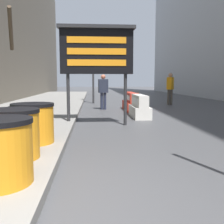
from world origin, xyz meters
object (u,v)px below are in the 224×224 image
(jersey_barrier_red_striped, at_px, (131,103))
(pedestrian_worker, at_px, (170,86))
(message_board, at_px, (97,51))
(traffic_cone_near, at_px, (138,99))
(barrel_drum_middle, at_px, (13,134))
(jersey_barrier_white, at_px, (140,107))
(traffic_light_near_curb, at_px, (93,60))
(pedestrian_passerby, at_px, (103,89))
(barrel_drum_back, at_px, (33,123))

(jersey_barrier_red_striped, distance_m, pedestrian_worker, 4.02)
(message_board, bearing_deg, traffic_cone_near, 68.37)
(barrel_drum_middle, height_order, jersey_barrier_white, barrel_drum_middle)
(message_board, height_order, traffic_light_near_curb, traffic_light_near_curb)
(jersey_barrier_white, xyz_separation_m, pedestrian_passerby, (-1.27, 2.84, 0.62))
(barrel_drum_middle, relative_size, message_board, 0.28)
(traffic_light_near_curb, bearing_deg, jersey_barrier_red_striped, -66.58)
(pedestrian_passerby, bearing_deg, traffic_light_near_curb, 88.18)
(traffic_light_near_curb, bearing_deg, message_board, -89.50)
(barrel_drum_middle, relative_size, traffic_light_near_curb, 0.23)
(traffic_light_near_curb, height_order, pedestrian_passerby, traffic_light_near_curb)
(barrel_drum_middle, bearing_deg, pedestrian_passerby, 77.95)
(traffic_light_near_curb, height_order, pedestrian_worker, traffic_light_near_curb)
(barrel_drum_back, relative_size, jersey_barrier_red_striped, 0.40)
(jersey_barrier_white, distance_m, traffic_cone_near, 4.21)
(jersey_barrier_white, bearing_deg, pedestrian_passerby, 114.09)
(message_board, bearing_deg, jersey_barrier_red_striped, 67.78)
(traffic_light_near_curb, relative_size, pedestrian_passerby, 2.17)
(traffic_light_near_curb, relative_size, pedestrian_worker, 1.99)
(traffic_cone_near, distance_m, pedestrian_passerby, 2.43)
(message_board, distance_m, traffic_light_near_curb, 8.06)
(barrel_drum_back, bearing_deg, jersey_barrier_red_striped, 66.50)
(traffic_cone_near, bearing_deg, traffic_light_near_curb, 138.30)
(jersey_barrier_white, bearing_deg, barrel_drum_back, -123.22)
(traffic_light_near_curb, bearing_deg, pedestrian_passerby, -82.44)
(pedestrian_worker, bearing_deg, traffic_cone_near, 149.87)
(jersey_barrier_red_striped, distance_m, traffic_light_near_curb, 4.92)
(barrel_drum_middle, xyz_separation_m, pedestrian_passerby, (1.81, 8.47, 0.45))
(traffic_cone_near, bearing_deg, message_board, -111.63)
(jersey_barrier_red_striped, relative_size, pedestrian_worker, 1.14)
(pedestrian_worker, bearing_deg, barrel_drum_middle, -174.52)
(traffic_cone_near, height_order, traffic_light_near_curb, traffic_light_near_curb)
(barrel_drum_back, bearing_deg, jersey_barrier_white, 56.78)
(barrel_drum_back, relative_size, traffic_light_near_curb, 0.23)
(barrel_drum_middle, height_order, jersey_barrier_red_striped, barrel_drum_middle)
(pedestrian_worker, bearing_deg, traffic_light_near_curb, 109.49)
(pedestrian_worker, height_order, pedestrian_passerby, pedestrian_worker)
(jersey_barrier_white, height_order, traffic_light_near_curb, traffic_light_near_curb)
(barrel_drum_back, height_order, pedestrian_passerby, pedestrian_passerby)
(traffic_cone_near, distance_m, traffic_light_near_curb, 3.95)
(barrel_drum_middle, bearing_deg, barrel_drum_back, 85.69)
(barrel_drum_back, bearing_deg, barrel_drum_middle, -94.31)
(traffic_cone_near, bearing_deg, barrel_drum_middle, -110.99)
(jersey_barrier_red_striped, relative_size, traffic_light_near_curb, 0.57)
(barrel_drum_middle, xyz_separation_m, message_board, (1.42, 3.89, 1.73))
(traffic_cone_near, bearing_deg, pedestrian_worker, 26.09)
(jersey_barrier_white, bearing_deg, barrel_drum_middle, -118.63)
(traffic_light_near_curb, bearing_deg, traffic_cone_near, -41.70)
(jersey_barrier_white, xyz_separation_m, traffic_cone_near, (0.68, 4.16, 0.01))
(jersey_barrier_red_striped, relative_size, pedestrian_passerby, 1.24)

